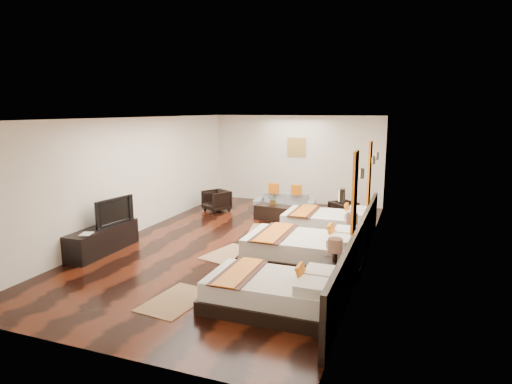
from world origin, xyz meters
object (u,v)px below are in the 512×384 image
at_px(nightstand_b, 351,240).
at_px(sofa, 285,203).
at_px(armchair_left, 216,201).
at_px(table_plant, 273,200).
at_px(tv, 112,211).
at_px(book, 81,234).
at_px(tv_console, 103,240).
at_px(figurine, 126,211).
at_px(coffee_table, 274,212).
at_px(armchair_right, 343,212).
at_px(bed_near, 273,292).
at_px(bed_far, 328,223).
at_px(bed_mid, 305,250).
at_px(nightstand_a, 334,272).

distance_m(nightstand_b, sofa, 4.04).
xyz_separation_m(armchair_left, table_plant, (1.91, -0.38, 0.24)).
distance_m(tv, table_plant, 4.39).
bearing_deg(sofa, table_plant, -98.83).
relative_size(book, sofa, 0.16).
height_order(tv_console, armchair_left, armchair_left).
height_order(figurine, coffee_table, figurine).
bearing_deg(armchair_right, nightstand_b, -128.19).
bearing_deg(armchair_left, sofa, 50.42).
bearing_deg(coffee_table, bed_near, -72.16).
relative_size(nightstand_b, sofa, 0.50).
distance_m(bed_far, sofa, 2.56).
relative_size(figurine, armchair_right, 0.50).
bearing_deg(figurine, bed_mid, -1.12).
bearing_deg(bed_far, coffee_table, 151.55).
height_order(nightstand_b, armchair_left, nightstand_b).
relative_size(nightstand_b, coffee_table, 0.88).
bearing_deg(nightstand_b, tv_console, -161.10).
xyz_separation_m(nightstand_b, tv_console, (-4.95, -1.69, -0.03)).
relative_size(tv_console, coffee_table, 1.80).
height_order(tv_console, coffee_table, tv_console).
bearing_deg(figurine, sofa, 58.39).
bearing_deg(armchair_right, figurine, 168.11).
height_order(bed_far, table_plant, bed_far).
distance_m(bed_mid, tv, 4.21).
bearing_deg(bed_near, armchair_right, 88.22).
bearing_deg(nightstand_a, tv_console, 176.97).
distance_m(tv_console, armchair_left, 4.32).
height_order(tv_console, figurine, figurine).
distance_m(bed_far, coffee_table, 1.89).
xyz_separation_m(armchair_right, table_plant, (-1.85, -0.43, 0.27)).
bearing_deg(sofa, figurine, -129.64).
bearing_deg(bed_far, table_plant, 151.74).
relative_size(tv_console, figurine, 5.83).
bearing_deg(nightstand_b, sofa, 126.59).
bearing_deg(bed_mid, armchair_right, 87.29).
xyz_separation_m(nightstand_a, nightstand_b, (-0.00, 1.96, -0.01)).
relative_size(nightstand_b, figurine, 2.86).
relative_size(bed_near, armchair_right, 3.22).
distance_m(nightstand_b, table_plant, 3.28).
relative_size(book, armchair_left, 0.42).
xyz_separation_m(bed_mid, nightstand_a, (0.75, -1.00, 0.02)).
bearing_deg(tv_console, table_plant, 57.06).
distance_m(tv, sofa, 5.32).
distance_m(bed_far, nightstand_a, 3.34).
bearing_deg(bed_far, bed_near, -90.02).
bearing_deg(bed_far, nightstand_b, -60.00).
xyz_separation_m(tv, book, (-0.05, -0.89, -0.28)).
distance_m(figurine, coffee_table, 4.01).
relative_size(tv_console, book, 6.29).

